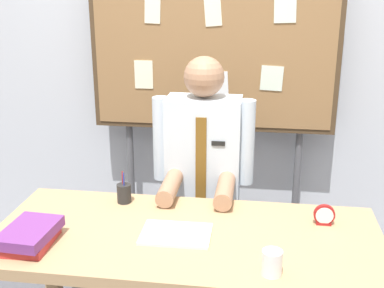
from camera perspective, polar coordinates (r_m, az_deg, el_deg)
back_wall at (r=3.22m, az=2.80°, el=10.33°), size 6.40×0.08×2.70m
desk at (r=2.23m, az=-0.71°, el=-12.36°), size 1.70×0.76×0.75m
person at (r=2.78m, az=1.27°, el=-5.69°), size 0.55×0.56×1.43m
bulletin_board at (r=3.02m, az=2.44°, el=10.81°), size 1.50×0.09×1.95m
book_stack at (r=2.19m, az=-18.28°, el=-10.03°), size 0.21×0.28×0.08m
open_notebook at (r=2.17m, az=-1.85°, el=-10.34°), size 0.30×0.22×0.01m
desk_clock at (r=2.32m, az=15.02°, el=-8.00°), size 0.10×0.04×0.10m
coffee_mug at (r=1.92m, az=9.21°, el=-13.37°), size 0.08×0.08×0.10m
pen_holder at (r=2.48m, az=-7.85°, el=-5.63°), size 0.07×0.07×0.16m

